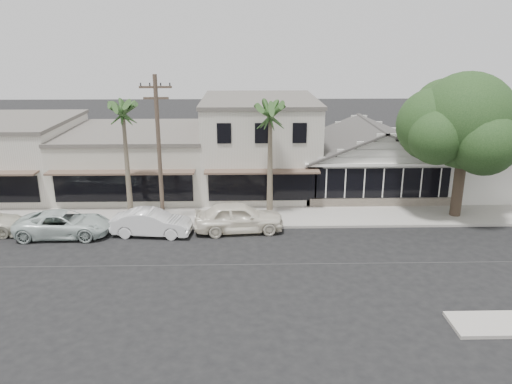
{
  "coord_description": "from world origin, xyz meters",
  "views": [
    {
      "loc": [
        -4.14,
        -22.83,
        10.94
      ],
      "look_at": [
        -3.43,
        6.0,
        1.95
      ],
      "focal_mm": 35.0,
      "sensor_mm": 36.0,
      "label": 1
    }
  ],
  "objects_px": {
    "utility_pole": "(159,150)",
    "car_2": "(64,224)",
    "shade_tree": "(463,123)",
    "car_1": "(152,223)",
    "car_0": "(239,217)"
  },
  "relations": [
    {
      "from": "utility_pole",
      "to": "car_0",
      "type": "bearing_deg",
      "value": -8.38
    },
    {
      "from": "car_0",
      "to": "shade_tree",
      "type": "height_order",
      "value": "shade_tree"
    },
    {
      "from": "car_1",
      "to": "car_0",
      "type": "bearing_deg",
      "value": -78.83
    },
    {
      "from": "utility_pole",
      "to": "car_2",
      "type": "bearing_deg",
      "value": -168.2
    },
    {
      "from": "car_0",
      "to": "car_1",
      "type": "height_order",
      "value": "car_0"
    },
    {
      "from": "utility_pole",
      "to": "car_2",
      "type": "height_order",
      "value": "utility_pole"
    },
    {
      "from": "utility_pole",
      "to": "car_0",
      "type": "relative_size",
      "value": 1.73
    },
    {
      "from": "car_2",
      "to": "shade_tree",
      "type": "xyz_separation_m",
      "value": [
        23.61,
        2.82,
        5.23
      ]
    },
    {
      "from": "utility_pole",
      "to": "shade_tree",
      "type": "relative_size",
      "value": 0.99
    },
    {
      "from": "car_2",
      "to": "utility_pole",
      "type": "bearing_deg",
      "value": -78.96
    },
    {
      "from": "utility_pole",
      "to": "car_2",
      "type": "relative_size",
      "value": 1.71
    },
    {
      "from": "utility_pole",
      "to": "car_0",
      "type": "distance_m",
      "value": 6.01
    },
    {
      "from": "car_1",
      "to": "car_2",
      "type": "distance_m",
      "value": 5.0
    },
    {
      "from": "utility_pole",
      "to": "car_2",
      "type": "xyz_separation_m",
      "value": [
        -5.48,
        -1.15,
        -4.06
      ]
    },
    {
      "from": "shade_tree",
      "to": "car_1",
      "type": "bearing_deg",
      "value": -171.51
    }
  ]
}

